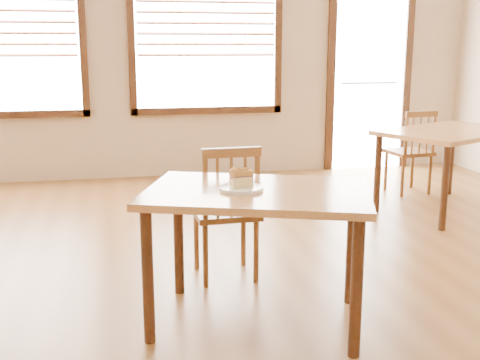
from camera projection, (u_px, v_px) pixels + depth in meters
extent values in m
plane|color=brown|center=(269.00, 325.00, 3.29)|extent=(8.00, 8.00, 0.00)
plane|color=#CBB295|center=(180.00, 45.00, 6.78)|extent=(7.00, 0.00, 7.00)
cube|color=white|center=(0.00, 26.00, 6.34)|extent=(1.60, 0.02, 1.80)
cube|color=#3F1E11|center=(7.00, 115.00, 6.53)|extent=(1.76, 0.06, 0.08)
cube|color=#3F1E11|center=(82.00, 26.00, 6.49)|extent=(0.08, 0.06, 1.96)
cube|color=brown|center=(0.00, 33.00, 6.31)|extent=(1.56, 0.05, 0.03)
cube|color=brown|center=(1.00, 44.00, 6.34)|extent=(1.56, 0.05, 0.03)
cube|color=brown|center=(2.00, 55.00, 6.36)|extent=(1.56, 0.05, 0.03)
cube|color=white|center=(206.00, 27.00, 6.79)|extent=(1.60, 0.02, 1.80)
cube|color=#3F1E11|center=(207.00, 110.00, 6.98)|extent=(1.76, 0.06, 0.08)
cube|color=#3F1E11|center=(131.00, 26.00, 6.60)|extent=(0.08, 0.06, 1.96)
cube|color=#3F1E11|center=(278.00, 27.00, 6.94)|extent=(0.08, 0.06, 1.96)
cube|color=brown|center=(206.00, 2.00, 6.68)|extent=(1.56, 0.05, 0.03)
cube|color=brown|center=(207.00, 12.00, 6.71)|extent=(1.56, 0.05, 0.03)
cube|color=brown|center=(207.00, 23.00, 6.73)|extent=(1.56, 0.05, 0.03)
cube|color=brown|center=(207.00, 34.00, 6.76)|extent=(1.56, 0.05, 0.03)
cube|color=brown|center=(207.00, 44.00, 6.78)|extent=(1.56, 0.05, 0.03)
cube|color=brown|center=(207.00, 55.00, 6.81)|extent=(1.56, 0.05, 0.03)
cube|color=white|center=(369.00, 79.00, 7.32)|extent=(0.90, 0.02, 2.20)
cube|color=#3F1E11|center=(331.00, 79.00, 7.21)|extent=(0.09, 0.06, 2.20)
cube|color=#3F1E11|center=(407.00, 78.00, 7.41)|extent=(0.09, 0.06, 2.20)
cylinder|color=#B2B2B7|center=(369.00, 83.00, 7.31)|extent=(0.72, 0.03, 0.03)
cube|color=tan|center=(258.00, 193.00, 3.18)|extent=(1.37, 1.14, 0.04)
cylinder|color=#3F1E11|center=(148.00, 277.00, 3.03)|extent=(0.06, 0.06, 0.71)
cylinder|color=#3F1E11|center=(357.00, 289.00, 2.88)|extent=(0.06, 0.06, 0.71)
cylinder|color=#3F1E11|center=(179.00, 238.00, 3.65)|extent=(0.06, 0.06, 0.71)
cylinder|color=#3F1E11|center=(351.00, 245.00, 3.50)|extent=(0.06, 0.06, 0.71)
cube|color=brown|center=(225.00, 212.00, 3.91)|extent=(0.42, 0.42, 0.04)
cylinder|color=brown|center=(243.00, 237.00, 4.15)|extent=(0.03, 0.03, 0.42)
cylinder|color=brown|center=(196.00, 241.00, 4.08)|extent=(0.03, 0.03, 0.42)
cylinder|color=brown|center=(256.00, 253.00, 3.84)|extent=(0.03, 0.03, 0.42)
cylinder|color=brown|center=(206.00, 257.00, 3.76)|extent=(0.03, 0.03, 0.42)
cylinder|color=brown|center=(257.00, 184.00, 3.72)|extent=(0.03, 0.03, 0.45)
cylinder|color=brown|center=(205.00, 187.00, 3.65)|extent=(0.03, 0.03, 0.45)
cube|color=brown|center=(231.00, 152.00, 3.64)|extent=(0.37, 0.05, 0.06)
cylinder|color=brown|center=(245.00, 186.00, 3.71)|extent=(0.02, 0.02, 0.39)
cylinder|color=brown|center=(232.00, 187.00, 3.69)|extent=(0.02, 0.02, 0.39)
cylinder|color=brown|center=(218.00, 187.00, 3.67)|extent=(0.02, 0.02, 0.39)
cube|color=tan|center=(451.00, 132.00, 5.43)|extent=(1.50, 1.30, 0.04)
cylinder|color=#3F1E11|center=(445.00, 188.00, 4.91)|extent=(0.06, 0.06, 0.71)
cylinder|color=#3F1E11|center=(378.00, 174.00, 5.45)|extent=(0.06, 0.06, 0.71)
cylinder|color=#3F1E11|center=(451.00, 160.00, 6.11)|extent=(0.06, 0.06, 0.71)
cube|color=brown|center=(409.00, 152.00, 6.19)|extent=(0.43, 0.43, 0.04)
cylinder|color=brown|center=(412.00, 170.00, 6.43)|extent=(0.03, 0.03, 0.40)
cylinder|color=brown|center=(386.00, 172.00, 6.34)|extent=(0.03, 0.03, 0.40)
cylinder|color=brown|center=(430.00, 176.00, 6.14)|extent=(0.03, 0.03, 0.40)
cylinder|color=brown|center=(402.00, 178.00, 6.04)|extent=(0.03, 0.03, 0.40)
cylinder|color=brown|center=(434.00, 133.00, 6.02)|extent=(0.03, 0.03, 0.43)
cylinder|color=brown|center=(406.00, 135.00, 5.93)|extent=(0.03, 0.03, 0.43)
cube|color=brown|center=(421.00, 114.00, 5.93)|extent=(0.36, 0.07, 0.06)
cylinder|color=brown|center=(427.00, 134.00, 6.00)|extent=(0.02, 0.02, 0.37)
cylinder|color=brown|center=(420.00, 135.00, 5.98)|extent=(0.02, 0.02, 0.37)
cylinder|color=brown|center=(413.00, 135.00, 5.95)|extent=(0.02, 0.02, 0.37)
cylinder|color=white|center=(241.00, 188.00, 3.16)|extent=(0.23, 0.23, 0.02)
cylinder|color=white|center=(241.00, 189.00, 3.16)|extent=(0.16, 0.16, 0.01)
cube|color=#FFDC90|center=(241.00, 181.00, 3.15)|extent=(0.12, 0.09, 0.06)
cube|color=#451335|center=(241.00, 175.00, 3.15)|extent=(0.12, 0.09, 0.01)
cube|color=#BF713C|center=(241.00, 173.00, 3.14)|extent=(0.12, 0.10, 0.02)
sphere|color=#BF713C|center=(240.00, 171.00, 3.11)|extent=(0.01, 0.01, 0.01)
sphere|color=#BF713C|center=(237.00, 168.00, 3.17)|extent=(0.02, 0.02, 0.02)
sphere|color=#BF713C|center=(241.00, 168.00, 3.17)|extent=(0.02, 0.02, 0.02)
sphere|color=#BF713C|center=(248.00, 169.00, 3.16)|extent=(0.02, 0.02, 0.02)
sphere|color=#BF713C|center=(239.00, 170.00, 3.12)|extent=(0.02, 0.02, 0.02)
sphere|color=#BF713C|center=(234.00, 170.00, 3.14)|extent=(0.01, 0.01, 0.01)
sphere|color=#BF713C|center=(240.00, 170.00, 3.14)|extent=(0.02, 0.02, 0.02)
sphere|color=#BF713C|center=(238.00, 168.00, 3.17)|extent=(0.02, 0.02, 0.02)
sphere|color=#BF713C|center=(232.00, 169.00, 3.15)|extent=(0.01, 0.01, 0.01)
sphere|color=#BF713C|center=(235.00, 169.00, 3.16)|extent=(0.02, 0.02, 0.02)
sphere|color=#BF713C|center=(243.00, 168.00, 3.17)|extent=(0.01, 0.01, 0.01)
sphere|color=#BF713C|center=(248.00, 169.00, 3.17)|extent=(0.01, 0.01, 0.01)
sphere|color=#BF713C|center=(240.00, 171.00, 3.11)|extent=(0.02, 0.02, 0.02)
sphere|color=#BF713C|center=(243.00, 169.00, 3.14)|extent=(0.03, 0.03, 0.03)
sphere|color=#BF713C|center=(249.00, 170.00, 3.13)|extent=(0.02, 0.02, 0.02)
sphere|color=#BF713C|center=(240.00, 169.00, 3.15)|extent=(0.01, 0.01, 0.01)
sphere|color=#BF713C|center=(248.00, 169.00, 3.14)|extent=(0.02, 0.02, 0.02)
sphere|color=#BF713C|center=(235.00, 169.00, 3.14)|extent=(0.02, 0.02, 0.02)
sphere|color=#BF713C|center=(235.00, 170.00, 3.13)|extent=(0.02, 0.02, 0.02)
sphere|color=#BF713C|center=(237.00, 170.00, 3.12)|extent=(0.02, 0.02, 0.02)
sphere|color=#BF713C|center=(231.00, 176.00, 3.14)|extent=(0.01, 0.01, 0.01)
sphere|color=#BF713C|center=(231.00, 175.00, 3.12)|extent=(0.01, 0.01, 0.01)
sphere|color=#BF713C|center=(230.00, 178.00, 3.16)|extent=(0.02, 0.02, 0.02)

